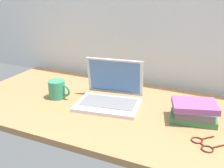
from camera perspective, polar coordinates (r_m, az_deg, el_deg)
name	(u,v)px	position (r m, az deg, el deg)	size (l,w,h in m)	color
desk	(115,110)	(1.39, 0.64, -5.33)	(1.60, 0.76, 0.03)	#A87A4C
laptop	(110,95)	(1.40, -0.33, -2.24)	(0.34, 0.30, 0.22)	silver
coffee_mug	(57,89)	(1.49, -11.26, -1.06)	(0.13, 0.09, 0.10)	#338C66
eyeglasses	(203,144)	(1.14, 18.31, -11.73)	(0.14, 0.14, 0.01)	#591E19
book_stack	(194,112)	(1.28, 16.61, -5.50)	(0.23, 0.19, 0.09)	#3F7F4C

